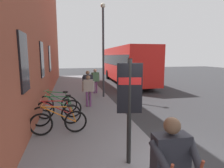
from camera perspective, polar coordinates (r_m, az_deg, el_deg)
name	(u,v)px	position (r m, az deg, el deg)	size (l,w,h in m)	color
ground	(131,103)	(10.27, 5.94, -5.79)	(60.00, 60.00, 0.00)	#2D2D30
sidewalk_pavement	(79,96)	(11.66, -10.29, -3.82)	(24.00, 3.50, 0.12)	slate
station_facade	(42,18)	(12.67, -20.99, 18.59)	(22.00, 0.65, 9.72)	brown
bicycle_leaning_wall	(59,122)	(6.11, -16.22, -11.33)	(0.48, 1.77, 0.97)	black
bicycle_far_end	(56,115)	(6.87, -16.99, -9.10)	(0.48, 1.77, 0.97)	black
bicycle_mid_rack	(59,109)	(7.57, -16.17, -7.41)	(0.48, 1.77, 0.97)	black
bicycle_beside_lamp	(58,103)	(8.43, -16.60, -5.77)	(0.66, 1.71, 0.97)	black
transit_info_sign	(129,95)	(4.03, 5.48, -3.49)	(0.18, 0.56, 2.40)	black
city_bus	(126,63)	(17.45, 4.44, 6.59)	(10.58, 2.91, 3.35)	red
pedestrian_crossing_street	(88,88)	(8.89, -7.41, -1.13)	(0.28, 0.58, 1.53)	#723F72
pedestrian_near_bus	(95,78)	(12.06, -5.26, 1.73)	(0.36, 0.59, 1.61)	#723F72
pedestrian_by_facade	(88,82)	(10.24, -7.53, 0.56)	(0.33, 0.61, 1.65)	#26262D
tourist_with_hotdogs	(171,164)	(2.76, 17.90, -22.69)	(0.58, 0.64, 1.67)	#26262D
street_lamp	(103,43)	(10.91, -2.75, 12.65)	(0.28, 0.28, 5.41)	#333338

